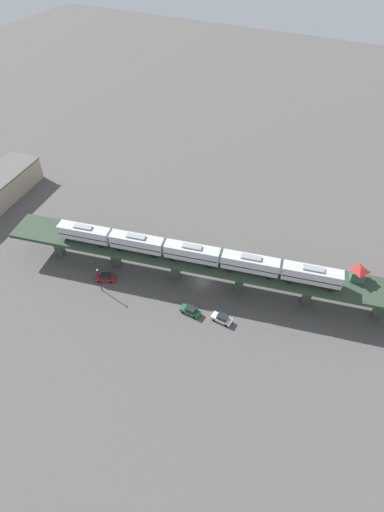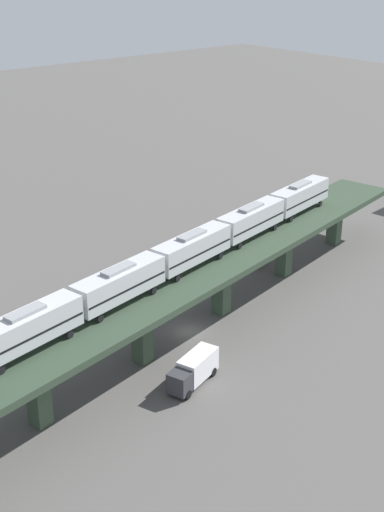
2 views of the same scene
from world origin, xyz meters
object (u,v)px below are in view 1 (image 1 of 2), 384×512
at_px(street_car_green, 190,310).
at_px(street_car_red, 105,277).
at_px(signal_hut, 359,273).
at_px(street_car_white, 222,318).
at_px(delivery_truck, 245,261).
at_px(street_lamp, 99,278).
at_px(subway_train, 192,253).

bearing_deg(street_car_green, street_car_red, 90.34).
xyz_separation_m(signal_hut, street_car_white, (-17.20, 22.82, -8.42)).
relative_size(street_car_white, delivery_truck, 0.60).
bearing_deg(street_car_red, signal_hut, -70.41).
bearing_deg(street_car_white, signal_hut, -53.00).
relative_size(street_car_green, street_car_white, 1.00).
relative_size(street_car_red, street_lamp, 0.68).
xyz_separation_m(street_car_green, street_car_white, (1.10, -6.89, 0.00)).
bearing_deg(subway_train, delivery_truck, -39.20).
relative_size(street_car_red, delivery_truck, 0.63).
distance_m(subway_train, street_car_white, 15.34).
height_order(subway_train, street_car_green, subway_train).
bearing_deg(street_car_red, street_car_green, -89.66).
bearing_deg(street_lamp, signal_hut, -67.11).
relative_size(subway_train, street_car_white, 13.75).
distance_m(street_car_green, street_car_white, 6.98).
relative_size(subway_train, street_lamp, 8.89).
xyz_separation_m(street_car_red, street_lamp, (-3.00, -1.05, 3.17)).
xyz_separation_m(street_car_red, delivery_truck, (18.62, -27.37, 0.82)).
bearing_deg(signal_hut, street_lamp, 112.89).
relative_size(subway_train, delivery_truck, 8.18).
relative_size(street_car_green, delivery_truck, 0.59).
distance_m(street_car_white, delivery_truck, 17.49).
relative_size(signal_hut, delivery_truck, 0.50).
height_order(street_car_green, street_lamp, street_lamp).
distance_m(street_car_white, street_lamp, 28.40).
distance_m(subway_train, street_car_red, 22.18).
distance_m(signal_hut, delivery_truck, 25.56).
bearing_deg(subway_train, signal_hut, -72.36).
relative_size(street_car_red, street_car_white, 1.06).
height_order(signal_hut, street_car_red, signal_hut).
distance_m(street_car_green, street_lamp, 21.48).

